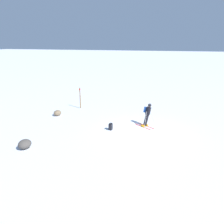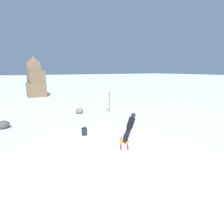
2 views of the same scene
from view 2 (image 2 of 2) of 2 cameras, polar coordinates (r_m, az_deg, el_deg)
The scene contains 7 objects.
ground_plane at distance 9.49m, azimuth -0.75°, elevation -11.30°, with size 300.00×300.00×0.00m, color white.
skier at distance 9.63m, azimuth 5.76°, elevation -4.72°, with size 1.50×1.66×1.79m.
rock_pillar at distance 29.13m, azimuth -23.65°, elevation 9.51°, with size 2.67×2.35×5.96m.
spare_backpack at distance 11.12m, azimuth -8.99°, elevation -6.31°, with size 0.32×0.25×0.50m.
exposed_boulder_0 at distance 14.36m, azimuth -32.07°, elevation -3.53°, with size 0.87×0.74×0.57m, color #4C4742.
exposed_boulder_1 at distance 16.66m, azimuth -10.58°, elevation 0.32°, with size 0.74×0.63×0.48m, color #7A664C.
trail_marker at distance 16.74m, azimuth -0.86°, elevation 3.64°, with size 0.13×0.13×2.02m.
Camera 2 is at (-4.24, -7.50, 3.99)m, focal length 28.00 mm.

